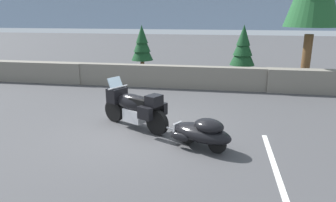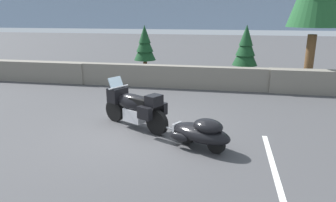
{
  "view_description": "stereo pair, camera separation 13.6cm",
  "coord_description": "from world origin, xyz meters",
  "px_view_note": "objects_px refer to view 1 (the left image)",
  "views": [
    {
      "loc": [
        2.15,
        -7.46,
        3.06
      ],
      "look_at": [
        0.82,
        0.16,
        0.85
      ],
      "focal_mm": 32.77,
      "sensor_mm": 36.0,
      "label": 1
    },
    {
      "loc": [
        2.29,
        -7.43,
        3.06
      ],
      "look_at": [
        0.82,
        0.16,
        0.85
      ],
      "focal_mm": 32.77,
      "sensor_mm": 36.0,
      "label": 2
    }
  ],
  "objects_px": {
    "car_shaped_trailer": "(202,132)",
    "pine_tree_far_right": "(142,45)",
    "pine_tree_secondary": "(243,47)",
    "touring_motorcycle": "(134,106)"
  },
  "relations": [
    {
      "from": "pine_tree_far_right",
      "to": "pine_tree_secondary",
      "type": "bearing_deg",
      "value": -10.12
    },
    {
      "from": "touring_motorcycle",
      "to": "pine_tree_secondary",
      "type": "xyz_separation_m",
      "value": [
        3.21,
        6.23,
        1.01
      ]
    },
    {
      "from": "touring_motorcycle",
      "to": "car_shaped_trailer",
      "type": "bearing_deg",
      "value": -28.56
    },
    {
      "from": "car_shaped_trailer",
      "to": "pine_tree_secondary",
      "type": "distance_m",
      "value": 7.5
    },
    {
      "from": "pine_tree_secondary",
      "to": "pine_tree_far_right",
      "type": "height_order",
      "value": "pine_tree_secondary"
    },
    {
      "from": "pine_tree_far_right",
      "to": "touring_motorcycle",
      "type": "bearing_deg",
      "value": -77.29
    },
    {
      "from": "pine_tree_secondary",
      "to": "pine_tree_far_right",
      "type": "distance_m",
      "value": 4.89
    },
    {
      "from": "car_shaped_trailer",
      "to": "touring_motorcycle",
      "type": "bearing_deg",
      "value": 151.44
    },
    {
      "from": "car_shaped_trailer",
      "to": "pine_tree_far_right",
      "type": "height_order",
      "value": "pine_tree_far_right"
    },
    {
      "from": "pine_tree_far_right",
      "to": "car_shaped_trailer",
      "type": "bearing_deg",
      "value": -66.51
    }
  ]
}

